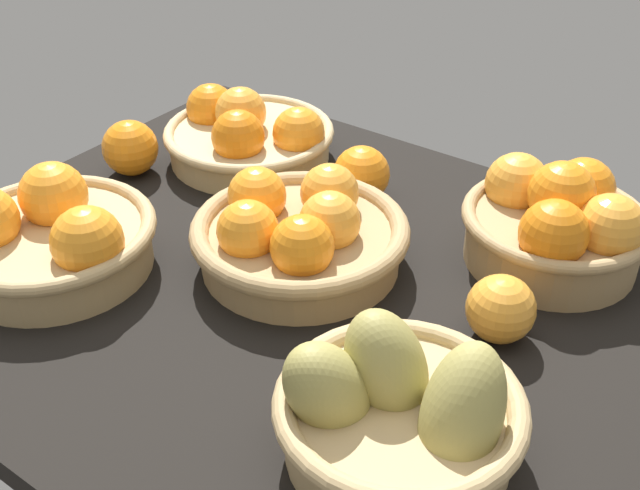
{
  "coord_description": "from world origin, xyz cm",
  "views": [
    {
      "loc": [
        45.34,
        -56.62,
        55.97
      ],
      "look_at": [
        3.06,
        1.79,
        7.0
      ],
      "focal_mm": 44.41,
      "sensor_mm": 36.0,
      "label": 1
    }
  ],
  "objects_px": {
    "basket_far_left": "(249,135)",
    "loose_orange_back_gap": "(501,309)",
    "basket_near_left": "(49,236)",
    "basket_center": "(296,233)",
    "loose_orange_side_gap": "(130,148)",
    "basket_near_right_pears": "(398,411)",
    "loose_orange_front_gap": "(361,174)",
    "basket_far_right": "(557,222)"
  },
  "relations": [
    {
      "from": "basket_center",
      "to": "loose_orange_side_gap",
      "type": "distance_m",
      "value": 0.31
    },
    {
      "from": "basket_center",
      "to": "loose_orange_front_gap",
      "type": "height_order",
      "value": "basket_center"
    },
    {
      "from": "loose_orange_side_gap",
      "to": "basket_far_left",
      "type": "bearing_deg",
      "value": 50.95
    },
    {
      "from": "basket_far_right",
      "to": "loose_orange_side_gap",
      "type": "relative_size",
      "value": 2.78
    },
    {
      "from": "loose_orange_side_gap",
      "to": "basket_far_right",
      "type": "bearing_deg",
      "value": 14.14
    },
    {
      "from": "basket_center",
      "to": "loose_orange_back_gap",
      "type": "distance_m",
      "value": 0.24
    },
    {
      "from": "basket_far_right",
      "to": "basket_far_left",
      "type": "bearing_deg",
      "value": -178.51
    },
    {
      "from": "basket_near_right_pears",
      "to": "basket_near_left",
      "type": "relative_size",
      "value": 0.91
    },
    {
      "from": "basket_near_right_pears",
      "to": "loose_orange_side_gap",
      "type": "distance_m",
      "value": 0.59
    },
    {
      "from": "basket_far_right",
      "to": "loose_orange_back_gap",
      "type": "xyz_separation_m",
      "value": [
        0.01,
        -0.16,
        -0.02
      ]
    },
    {
      "from": "basket_near_left",
      "to": "loose_orange_side_gap",
      "type": "distance_m",
      "value": 0.23
    },
    {
      "from": "basket_far_left",
      "to": "basket_far_right",
      "type": "height_order",
      "value": "basket_far_right"
    },
    {
      "from": "basket_far_left",
      "to": "basket_far_right",
      "type": "distance_m",
      "value": 0.45
    },
    {
      "from": "basket_far_left",
      "to": "loose_orange_front_gap",
      "type": "distance_m",
      "value": 0.19
    },
    {
      "from": "basket_near_right_pears",
      "to": "basket_center",
      "type": "bearing_deg",
      "value": 144.21
    },
    {
      "from": "basket_far_left",
      "to": "basket_near_right_pears",
      "type": "relative_size",
      "value": 1.11
    },
    {
      "from": "basket_far_right",
      "to": "loose_orange_front_gap",
      "type": "height_order",
      "value": "basket_far_right"
    },
    {
      "from": "basket_far_right",
      "to": "basket_center",
      "type": "bearing_deg",
      "value": -143.02
    },
    {
      "from": "basket_far_left",
      "to": "loose_orange_back_gap",
      "type": "xyz_separation_m",
      "value": [
        0.45,
        -0.15,
        -0.0
      ]
    },
    {
      "from": "loose_orange_back_gap",
      "to": "basket_center",
      "type": "bearing_deg",
      "value": -175.95
    },
    {
      "from": "basket_near_right_pears",
      "to": "loose_orange_back_gap",
      "type": "distance_m",
      "value": 0.19
    },
    {
      "from": "basket_near_right_pears",
      "to": "basket_center",
      "type": "relative_size",
      "value": 0.87
    },
    {
      "from": "basket_center",
      "to": "loose_orange_back_gap",
      "type": "bearing_deg",
      "value": 4.05
    },
    {
      "from": "loose_orange_front_gap",
      "to": "basket_center",
      "type": "bearing_deg",
      "value": -83.14
    },
    {
      "from": "loose_orange_front_gap",
      "to": "loose_orange_side_gap",
      "type": "bearing_deg",
      "value": -156.96
    },
    {
      "from": "basket_near_left",
      "to": "loose_orange_front_gap",
      "type": "height_order",
      "value": "basket_near_left"
    },
    {
      "from": "basket_far_left",
      "to": "basket_near_right_pears",
      "type": "distance_m",
      "value": 0.56
    },
    {
      "from": "basket_far_left",
      "to": "loose_orange_back_gap",
      "type": "distance_m",
      "value": 0.48
    },
    {
      "from": "basket_far_right",
      "to": "loose_orange_front_gap",
      "type": "relative_size",
      "value": 2.87
    },
    {
      "from": "basket_near_right_pears",
      "to": "loose_orange_side_gap",
      "type": "bearing_deg",
      "value": 159.1
    },
    {
      "from": "basket_center",
      "to": "loose_orange_side_gap",
      "type": "bearing_deg",
      "value": 172.87
    },
    {
      "from": "basket_near_left",
      "to": "loose_orange_side_gap",
      "type": "height_order",
      "value": "basket_near_left"
    },
    {
      "from": "basket_far_left",
      "to": "basket_near_right_pears",
      "type": "height_order",
      "value": "basket_near_right_pears"
    },
    {
      "from": "basket_near_left",
      "to": "basket_center",
      "type": "xyz_separation_m",
      "value": [
        0.22,
        0.17,
        -0.0
      ]
    },
    {
      "from": "basket_far_left",
      "to": "basket_near_right_pears",
      "type": "bearing_deg",
      "value": -36.96
    },
    {
      "from": "basket_far_left",
      "to": "loose_orange_side_gap",
      "type": "height_order",
      "value": "basket_far_left"
    },
    {
      "from": "basket_far_left",
      "to": "basket_far_right",
      "type": "relative_size",
      "value": 1.13
    },
    {
      "from": "loose_orange_back_gap",
      "to": "basket_near_left",
      "type": "bearing_deg",
      "value": -157.94
    },
    {
      "from": "basket_near_left",
      "to": "basket_center",
      "type": "bearing_deg",
      "value": 37.96
    },
    {
      "from": "loose_orange_front_gap",
      "to": "basket_near_right_pears",
      "type": "bearing_deg",
      "value": -52.51
    },
    {
      "from": "loose_orange_back_gap",
      "to": "loose_orange_side_gap",
      "type": "bearing_deg",
      "value": 177.75
    },
    {
      "from": "basket_near_right_pears",
      "to": "basket_near_left",
      "type": "height_order",
      "value": "basket_near_right_pears"
    }
  ]
}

